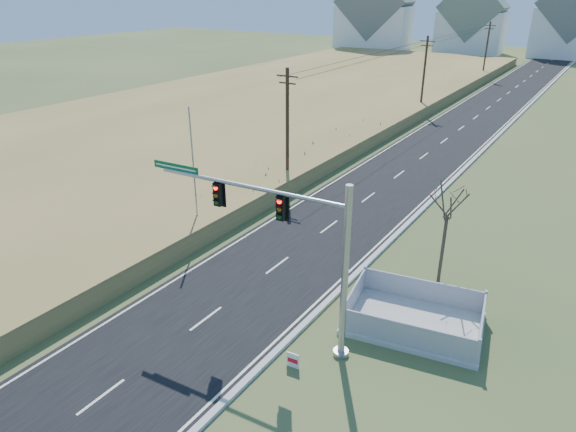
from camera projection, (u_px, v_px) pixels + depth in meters
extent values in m
plane|color=#3F5127|center=(233.00, 300.00, 25.71)|extent=(260.00, 260.00, 0.00)
cube|color=black|center=(484.00, 111.00, 63.90)|extent=(8.00, 180.00, 0.06)
cube|color=#B2AFA8|center=(520.00, 115.00, 61.81)|extent=(0.30, 180.00, 0.18)
cube|color=#A8864C|center=(280.00, 98.00, 67.92)|extent=(38.00, 110.00, 1.30)
cylinder|color=#422D1E|center=(287.00, 129.00, 38.55)|extent=(0.26, 0.26, 9.00)
cube|color=#422D1E|center=(287.00, 76.00, 36.94)|extent=(1.80, 0.10, 0.10)
cube|color=#422D1E|center=(287.00, 83.00, 37.15)|extent=(1.40, 0.10, 0.10)
cylinder|color=#422D1E|center=(424.00, 75.00, 61.46)|extent=(0.26, 0.26, 9.00)
cube|color=#422D1E|center=(427.00, 41.00, 59.86)|extent=(1.80, 0.10, 0.10)
cube|color=#422D1E|center=(427.00, 46.00, 60.06)|extent=(1.40, 0.10, 0.10)
cylinder|color=#422D1E|center=(486.00, 51.00, 84.38)|extent=(0.26, 0.26, 9.00)
cube|color=#422D1E|center=(490.00, 25.00, 82.77)|extent=(1.80, 0.10, 0.10)
cube|color=#422D1E|center=(490.00, 29.00, 82.98)|extent=(1.40, 0.10, 0.10)
cube|color=white|center=(374.00, 29.00, 118.92)|extent=(17.38, 13.12, 10.00)
cube|color=slate|center=(375.00, 2.00, 116.49)|extent=(17.69, 13.38, 16.29)
cube|color=white|center=(470.00, 33.00, 115.30)|extent=(14.66, 10.95, 9.00)
cube|color=slate|center=(474.00, 7.00, 113.08)|extent=(14.93, 11.17, 14.26)
cube|color=white|center=(572.00, 33.00, 108.22)|extent=(15.00, 10.00, 10.00)
cylinder|color=#9EA0A5|center=(341.00, 352.00, 21.85)|extent=(0.66, 0.66, 0.22)
cylinder|color=#9EA0A5|center=(345.00, 276.00, 20.30)|extent=(0.29, 0.29, 7.75)
cylinder|color=#9EA0A5|center=(248.00, 187.00, 21.00)|extent=(8.85, 0.86, 0.18)
cube|color=black|center=(281.00, 208.00, 20.59)|extent=(0.36, 0.31, 1.05)
cube|color=black|center=(218.00, 194.00, 21.94)|extent=(0.36, 0.31, 1.05)
cube|color=#055C2B|center=(176.00, 167.00, 22.55)|extent=(2.43, 0.23, 0.33)
cube|color=#B7B5AD|center=(413.00, 323.00, 23.72)|extent=(6.69, 5.12, 0.23)
cube|color=#A3A3A8|center=(406.00, 335.00, 21.83)|extent=(5.70, 1.06, 1.15)
cube|color=#A3A3A8|center=(422.00, 290.00, 25.05)|extent=(5.70, 1.06, 1.15)
cube|color=#A3A3A8|center=(354.00, 297.00, 24.47)|extent=(0.74, 3.80, 1.15)
cube|color=#A3A3A8|center=(481.00, 326.00, 22.40)|extent=(0.74, 3.80, 1.15)
cube|color=white|center=(293.00, 360.00, 21.00)|extent=(0.57, 0.10, 0.70)
cube|color=red|center=(293.00, 361.00, 20.98)|extent=(0.45, 0.06, 0.20)
cylinder|color=#B7B5AD|center=(199.00, 232.00, 32.53)|extent=(0.36, 0.36, 0.16)
cylinder|color=#9EA0A5|center=(194.00, 173.00, 30.90)|extent=(0.10, 0.10, 8.09)
cylinder|color=#4C3F33|center=(442.00, 249.00, 26.51)|extent=(0.18, 0.18, 3.84)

